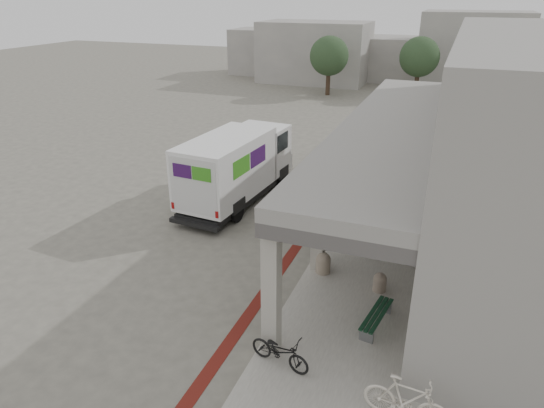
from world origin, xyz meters
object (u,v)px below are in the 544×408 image
at_px(utility_cabinet, 420,244).
at_px(bicycle_black, 280,351).
at_px(fedex_truck, 237,165).
at_px(bicycle_cream, 407,400).
at_px(bench, 376,317).

bearing_deg(utility_cabinet, bicycle_black, -107.73).
xyz_separation_m(fedex_truck, bicycle_cream, (8.00, -9.29, -0.91)).
relative_size(bench, utility_cabinet, 1.51).
bearing_deg(bicycle_black, bicycle_cream, -88.71).
bearing_deg(fedex_truck, bench, -38.81).
relative_size(fedex_truck, bicycle_black, 4.56).
xyz_separation_m(utility_cabinet, bicycle_cream, (0.40, -6.70, -0.04)).
bearing_deg(bench, bicycle_cream, -59.60).
height_order(fedex_truck, bicycle_cream, fedex_truck).
relative_size(bench, bicycle_black, 1.12).
bearing_deg(bicycle_cream, bench, 25.79).
height_order(bench, utility_cabinet, utility_cabinet).
distance_m(bench, bicycle_cream, 3.02).
relative_size(fedex_truck, bicycle_cream, 4.00).
distance_m(bench, bicycle_black, 2.89).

